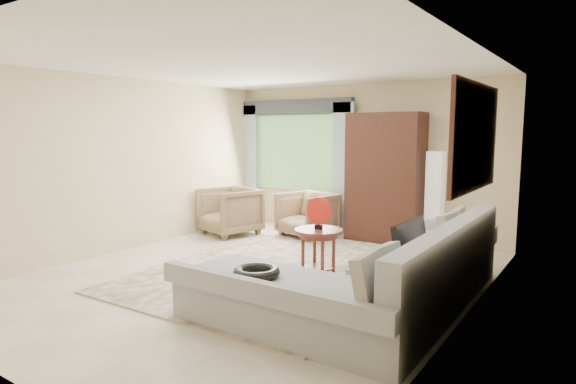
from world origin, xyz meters
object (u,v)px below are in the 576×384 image
Objects in this scene: coffee_table at (318,252)px; armchair_left at (230,211)px; armoire at (385,178)px; tv_screen at (411,245)px; armchair_right at (307,215)px; potted_plant at (243,213)px; floor_lamp at (435,200)px; sectional_sofa at (385,284)px.

armchair_left is at bearing 153.92° from coffee_table.
armchair_left is 0.43× the size of armoire.
armchair_left is at bearing 154.45° from tv_screen.
potted_plant is (-1.45, 0.03, -0.12)m from armchair_right.
coffee_table is 0.40× the size of floor_lamp.
armchair_right is 2.12m from floor_lamp.
potted_plant is 0.25× the size of armoire.
armchair_right is (-1.31, 1.85, 0.07)m from coffee_table.
sectional_sofa is at bearing -31.75° from armchair_right.
armchair_right is at bearing 42.67° from armchair_left.
coffee_table is at bearing -34.14° from potted_plant.
armchair_left is at bearing 152.99° from sectional_sofa.
tv_screen is 3.72m from armchair_right.
coffee_table is at bearing 151.00° from sectional_sofa.
armoire is at bearing 117.29° from tv_screen.
armoire is (-0.08, 2.26, 0.73)m from coffee_table.
potted_plant is (-4.19, 2.53, -0.45)m from tv_screen.
tv_screen reaches higher than armchair_left.
armoire reaches higher than tv_screen.
armchair_right is (-2.73, 2.50, -0.34)m from tv_screen.
potted_plant is 0.36× the size of floor_lamp.
tv_screen is at bearing -31.10° from potted_plant.
armchair_left is 2.73m from armoire.
armchair_right is at bearing 134.73° from sectional_sofa.
armchair_left reaches higher than armchair_right.
armchair_right is (1.22, 0.61, -0.03)m from armchair_left.
armoire reaches higher than armchair_right.
armoire is at bearing 8.11° from potted_plant.
armoire reaches higher than floor_lamp.
coffee_table reaches higher than potted_plant.
potted_plant is at bearing 147.31° from sectional_sofa.
floor_lamp reaches higher than potted_plant.
tv_screen reaches higher than sectional_sofa.
potted_plant is 3.55m from floor_lamp.
armchair_right is 1.58× the size of potted_plant.
tv_screen is at bearing -62.71° from armoire.
armchair_right is 1.46m from potted_plant.
sectional_sofa is 6.49× the size of potted_plant.
potted_plant is at bearing 145.86° from coffee_table.
tv_screen is 3.29m from armoire.
armchair_right is at bearing 125.38° from coffee_table.
tv_screen is at bearing -28.93° from armchair_right.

